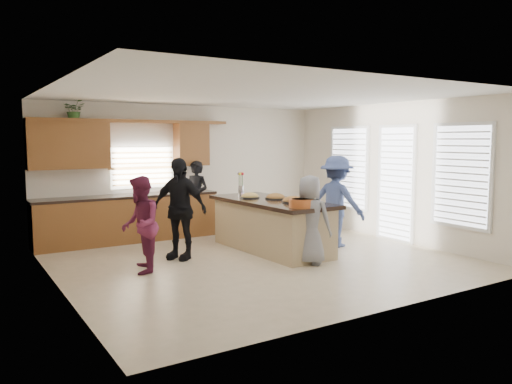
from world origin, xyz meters
TOP-DOWN VIEW (x-y plane):
  - floor at (0.00, 0.00)m, footprint 6.50×6.50m
  - room_shell at (0.00, 0.00)m, footprint 6.52×6.02m
  - back_cabinetry at (-1.47, 2.73)m, footprint 4.08×0.66m
  - right_wall_glazing at (3.22, -0.13)m, footprint 0.06×4.00m
  - island at (0.59, 0.48)m, footprint 1.26×2.74m
  - platter_front at (0.71, -0.02)m, footprint 0.42×0.42m
  - platter_mid at (0.73, 0.57)m, footprint 0.39×0.39m
  - platter_back at (0.40, 0.96)m, footprint 0.37×0.37m
  - salad_bowl at (0.42, -0.64)m, footprint 0.40×0.40m
  - clear_cup at (0.89, -0.34)m, footprint 0.09×0.09m
  - plate_stack at (0.53, 1.30)m, footprint 0.20×0.20m
  - flower_vase at (0.62, 1.67)m, footprint 0.14×0.14m
  - potted_plant at (-2.36, 2.82)m, footprint 0.46×0.42m
  - woman_left_back at (0.04, 2.60)m, footprint 0.61×0.70m
  - woman_left_mid at (-2.00, 0.26)m, footprint 0.78×0.88m
  - woman_left_front at (-1.13, 0.78)m, footprint 0.95×1.08m
  - woman_right_back at (1.86, 0.14)m, footprint 1.00×1.29m
  - woman_right_front at (0.55, -0.70)m, footprint 0.81×0.86m

SIDE VIEW (x-z plane):
  - floor at x=0.00m, z-range 0.00..0.00m
  - island at x=0.59m, z-range -0.02..0.93m
  - woman_right_front at x=0.55m, z-range 0.00..1.48m
  - woman_left_mid at x=-2.00m, z-range 0.00..1.50m
  - woman_left_back at x=0.04m, z-range 0.00..1.61m
  - woman_right_back at x=1.86m, z-range 0.00..1.75m
  - woman_left_front at x=-1.13m, z-range 0.00..1.76m
  - back_cabinetry at x=-1.47m, z-range -0.32..2.14m
  - plate_stack at x=0.53m, z-range 0.95..1.00m
  - platter_back at x=0.40m, z-range 0.90..1.05m
  - platter_mid at x=0.73m, z-range 0.90..1.06m
  - platter_front at x=0.71m, z-range 0.89..1.06m
  - clear_cup at x=0.89m, z-range 0.95..1.06m
  - salad_bowl at x=0.42m, z-range 0.96..1.10m
  - flower_vase at x=0.62m, z-range 0.97..1.41m
  - right_wall_glazing at x=3.22m, z-range 0.22..2.47m
  - room_shell at x=0.00m, z-range 0.50..3.31m
  - potted_plant at x=-2.36m, z-range 2.40..2.83m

